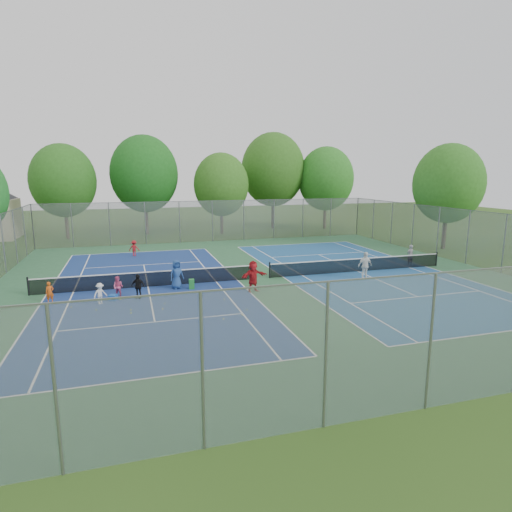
{
  "coord_description": "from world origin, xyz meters",
  "views": [
    {
      "loc": [
        -7.87,
        -25.37,
        6.65
      ],
      "look_at": [
        0.0,
        1.0,
        1.3
      ],
      "focal_mm": 30.0,
      "sensor_mm": 36.0,
      "label": 1
    }
  ],
  "objects": [
    {
      "name": "tennis_ball_2",
      "position": [
        -9.65,
        -3.88,
        0.03
      ],
      "size": [
        0.07,
        0.07,
        0.07
      ],
      "primitive_type": "sphere",
      "color": "#B3D932",
      "rests_on": "ground"
    },
    {
      "name": "ball_crate",
      "position": [
        -8.9,
        -2.31,
        0.16
      ],
      "size": [
        0.49,
        0.49,
        0.32
      ],
      "primitive_type": "cube",
      "rotation": [
        0.0,
        0.0,
        -0.41
      ],
      "color": "#1650AA",
      "rests_on": "ground"
    },
    {
      "name": "student_b",
      "position": [
        -8.63,
        -1.75,
        0.58
      ],
      "size": [
        0.71,
        0.66,
        1.17
      ],
      "primitive_type": "imported",
      "rotation": [
        0.0,
        0.0,
        -0.49
      ],
      "color": "#D95482",
      "rests_on": "ground"
    },
    {
      "name": "tree_nc",
      "position": [
        2.0,
        21.0,
        5.39
      ],
      "size": [
        6.0,
        6.0,
        8.85
      ],
      "color": "#443326",
      "rests_on": "ground"
    },
    {
      "name": "court_left",
      "position": [
        -7.0,
        0.0,
        0.02
      ],
      "size": [
        10.97,
        23.77,
        0.01
      ],
      "primitive_type": "cube",
      "color": "navy",
      "rests_on": "court_pad"
    },
    {
      "name": "student_f",
      "position": [
        -1.29,
        -2.78,
        0.9
      ],
      "size": [
        1.74,
        0.99,
        1.79
      ],
      "primitive_type": "imported",
      "rotation": [
        0.0,
        0.0,
        0.3
      ],
      "color": "#AF191E",
      "rests_on": "ground"
    },
    {
      "name": "fence_north",
      "position": [
        0.0,
        16.0,
        2.0
      ],
      "size": [
        32.0,
        0.1,
        4.0
      ],
      "primitive_type": "cube",
      "color": "gray",
      "rests_on": "ground"
    },
    {
      "name": "tennis_ball_7",
      "position": [
        -6.34,
        -3.8,
        0.03
      ],
      "size": [
        0.07,
        0.07,
        0.07
      ],
      "primitive_type": "sphere",
      "color": "#B3D331",
      "rests_on": "ground"
    },
    {
      "name": "tree_nr",
      "position": [
        9.0,
        24.0,
        7.04
      ],
      "size": [
        7.6,
        7.6,
        11.42
      ],
      "color": "#443326",
      "rests_on": "ground"
    },
    {
      "name": "ball_hopper",
      "position": [
        -4.57,
        -1.19,
        0.29
      ],
      "size": [
        0.32,
        0.32,
        0.59
      ],
      "primitive_type": "cube",
      "rotation": [
        0.0,
        0.0,
        -0.06
      ],
      "color": "#258933",
      "rests_on": "ground"
    },
    {
      "name": "tennis_ball_3",
      "position": [
        -8.02,
        -4.87,
        0.03
      ],
      "size": [
        0.07,
        0.07,
        0.07
      ],
      "primitive_type": "sphere",
      "color": "#A6C72E",
      "rests_on": "ground"
    },
    {
      "name": "tree_nw",
      "position": [
        -14.0,
        22.0,
        5.89
      ],
      "size": [
        6.4,
        6.4,
        9.58
      ],
      "color": "#443326",
      "rests_on": "ground"
    },
    {
      "name": "tree_ne",
      "position": [
        15.0,
        22.0,
        5.97
      ],
      "size": [
        6.6,
        6.6,
        9.77
      ],
      "color": "#443326",
      "rests_on": "ground"
    },
    {
      "name": "court_right",
      "position": [
        7.0,
        0.0,
        0.02
      ],
      "size": [
        10.97,
        23.77,
        0.01
      ],
      "primitive_type": "cube",
      "color": "navy",
      "rests_on": "court_pad"
    },
    {
      "name": "net_right",
      "position": [
        7.0,
        0.0,
        0.46
      ],
      "size": [
        12.87,
        0.1,
        0.91
      ],
      "primitive_type": "cube",
      "color": "black",
      "rests_on": "ground"
    },
    {
      "name": "court_pad",
      "position": [
        0.0,
        0.0,
        0.01
      ],
      "size": [
        32.0,
        32.0,
        0.01
      ],
      "primitive_type": "cube",
      "color": "#2C5E3A",
      "rests_on": "ground"
    },
    {
      "name": "tennis_ball_8",
      "position": [
        -4.83,
        -6.33,
        0.03
      ],
      "size": [
        0.07,
        0.07,
        0.07
      ],
      "primitive_type": "sphere",
      "color": "gold",
      "rests_on": "ground"
    },
    {
      "name": "tennis_ball_0",
      "position": [
        -3.24,
        -3.93,
        0.03
      ],
      "size": [
        0.07,
        0.07,
        0.07
      ],
      "primitive_type": "sphere",
      "color": "gold",
      "rests_on": "ground"
    },
    {
      "name": "instructor",
      "position": [
        11.74,
        0.83,
        0.76
      ],
      "size": [
        0.59,
        0.42,
        1.52
      ],
      "primitive_type": "imported",
      "rotation": [
        0.0,
        0.0,
        3.25
      ],
      "color": "gray",
      "rests_on": "ground"
    },
    {
      "name": "tennis_ball_4",
      "position": [
        -8.02,
        -4.39,
        0.03
      ],
      "size": [
        0.07,
        0.07,
        0.07
      ],
      "primitive_type": "sphere",
      "color": "#ABCD2F",
      "rests_on": "ground"
    },
    {
      "name": "tennis_ball_10",
      "position": [
        -6.5,
        -4.66,
        0.03
      ],
      "size": [
        0.07,
        0.07,
        0.07
      ],
      "primitive_type": "sphere",
      "color": "gold",
      "rests_on": "ground"
    },
    {
      "name": "tennis_ball_11",
      "position": [
        -10.88,
        -3.07,
        0.03
      ],
      "size": [
        0.07,
        0.07,
        0.07
      ],
      "primitive_type": "sphere",
      "color": "gold",
      "rests_on": "ground"
    },
    {
      "name": "tree_side_e",
      "position": [
        19.0,
        6.0,
        5.74
      ],
      "size": [
        6.0,
        6.0,
        9.2
      ],
      "color": "#443326",
      "rests_on": "ground"
    },
    {
      "name": "tennis_ball_9",
      "position": [
        -2.55,
        -5.99,
        0.03
      ],
      "size": [
        0.07,
        0.07,
        0.07
      ],
      "primitive_type": "sphere",
      "color": "#A4C62E",
      "rests_on": "ground"
    },
    {
      "name": "child_far_baseline",
      "position": [
        -7.59,
        10.18,
        0.65
      ],
      "size": [
        0.94,
        0.69,
        1.3
      ],
      "primitive_type": "imported",
      "rotation": [
        0.0,
        0.0,
        2.87
      ],
      "color": "#A2171C",
      "rests_on": "ground"
    },
    {
      "name": "student_e",
      "position": [
        -5.39,
        -0.88,
        0.86
      ],
      "size": [
        0.98,
        0.81,
        1.72
      ],
      "primitive_type": "imported",
      "rotation": [
        0.0,
        0.0,
        0.36
      ],
      "color": "navy",
      "rests_on": "ground"
    },
    {
      "name": "student_c",
      "position": [
        -9.5,
        -2.77,
        0.56
      ],
      "size": [
        0.83,
        0.73,
        1.12
      ],
      "primitive_type": "imported",
      "rotation": [
        0.0,
        0.0,
        0.54
      ],
      "color": "silver",
      "rests_on": "ground"
    },
    {
      "name": "ground",
      "position": [
        0.0,
        0.0,
        0.0
      ],
      "size": [
        120.0,
        120.0,
        0.0
      ],
      "primitive_type": "plane",
      "color": "#2D4F18",
      "rests_on": "ground"
    },
    {
      "name": "net_left",
      "position": [
        -7.0,
        0.0,
        0.46
      ],
      "size": [
        12.87,
        0.1,
        0.91
      ],
      "primitive_type": "cube",
      "color": "black",
      "rests_on": "ground"
    },
    {
      "name": "teen_court_b",
      "position": [
        6.34,
        -1.96,
        0.88
      ],
      "size": [
        1.08,
        0.56,
        1.76
      ],
      "primitive_type": "imported",
      "rotation": [
        0.0,
        0.0,
        0.13
      ],
      "color": "white",
      "rests_on": "ground"
    },
    {
      "name": "student_d",
      "position": [
        -7.6,
        -2.25,
        0.67
      ],
      "size": [
        0.84,
        0.64,
        1.33
      ],
      "primitive_type": "imported",
      "rotation": [
        0.0,
        0.0,
        -0.47
      ],
      "color": "black",
      "rests_on": "ground"
    },
    {
      "name": "fence_south",
      "position": [
        0.0,
        -16.0,
        2.0
      ],
      "size": [
        32.0,
        0.1,
        4.0
      ],
      "primitive_type": "cube",
      "color": "gray",
      "rests_on": "ground"
    },
    {
      "name": "tennis_ball_5",
      "position": [
        -3.94,
        -6.95,
        0.03
      ],
      "size": [
        0.07,
        0.07,
        0.07
      ],
      "primitive_type": "sphere",
      "color": "#BDD030",
      "rests_on": "ground"
    },
    {
      "name": "fence_east",
      "position": [
        16.0,
        0.0,
        2.0
      ],
      "size": [
        0.1,
        32.0,
        4.0
      ],
      "primitive_type": "cube",
      "rotation": [
        0.0,
        0.0,
        1.57
      ],
      "color": "gray",
      "rests_on": "ground"
    },
    {
      "name": "tennis_ball_6",
      "position": [
        -8.55,
        -2.34,
        0.03
      ],
      "size": [
        0.07,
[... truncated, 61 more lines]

